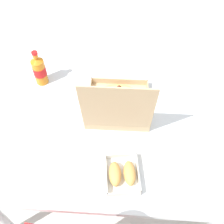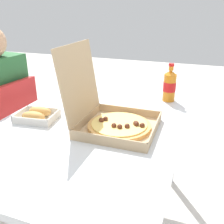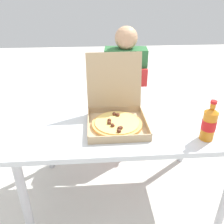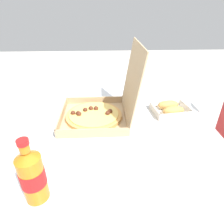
{
  "view_description": "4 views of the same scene",
  "coord_description": "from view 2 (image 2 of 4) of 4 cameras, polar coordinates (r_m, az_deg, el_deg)",
  "views": [
    {
      "loc": [
        -0.08,
        0.77,
        1.85
      ],
      "look_at": [
        -0.03,
        -0.1,
        0.73
      ],
      "focal_mm": 42.01,
      "sensor_mm": 36.0,
      "label": 1
    },
    {
      "loc": [
        -1.05,
        -0.48,
        1.25
      ],
      "look_at": [
        -0.01,
        -0.1,
        0.78
      ],
      "focal_mm": 40.46,
      "sensor_mm": 36.0,
      "label": 2
    },
    {
      "loc": [
        -0.17,
        -1.34,
        1.45
      ],
      "look_at": [
        -0.08,
        -0.04,
        0.75
      ],
      "focal_mm": 38.45,
      "sensor_mm": 36.0,
      "label": 3
    },
    {
      "loc": [
        0.81,
        -0.1,
        1.25
      ],
      "look_at": [
        -0.02,
        -0.06,
        0.77
      ],
      "focal_mm": 30.8,
      "sensor_mm": 36.0,
      "label": 4
    }
  ],
  "objects": [
    {
      "name": "cola_bottle",
      "position": [
        1.53,
        12.88,
        5.87
      ],
      "size": [
        0.07,
        0.07,
        0.22
      ],
      "color": "orange",
      "rests_on": "dining_table"
    },
    {
      "name": "dining_table",
      "position": [
        1.3,
        -4.16,
        -4.7
      ],
      "size": [
        1.31,
        0.87,
        0.72
      ],
      "color": "silver",
      "rests_on": "ground_plane"
    },
    {
      "name": "pizza_box_open",
      "position": [
        1.16,
        0.03,
        -1.35
      ],
      "size": [
        0.34,
        0.39,
        0.38
      ],
      "color": "tan",
      "rests_on": "dining_table"
    },
    {
      "name": "paper_menu",
      "position": [
        1.59,
        1.86,
        3.6
      ],
      "size": [
        0.23,
        0.19,
        0.0
      ],
      "primitive_type": "cube",
      "rotation": [
        0.0,
        0.0,
        0.19
      ],
      "color": "white",
      "rests_on": "dining_table"
    },
    {
      "name": "bread_side_box",
      "position": [
        1.31,
        -16.6,
        -0.64
      ],
      "size": [
        0.17,
        0.21,
        0.06
      ],
      "color": "white",
      "rests_on": "dining_table"
    },
    {
      "name": "chair",
      "position": [
        1.79,
        -22.81,
        -4.34
      ],
      "size": [
        0.44,
        0.44,
        0.83
      ],
      "color": "red",
      "rests_on": "ground_plane"
    }
  ]
}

